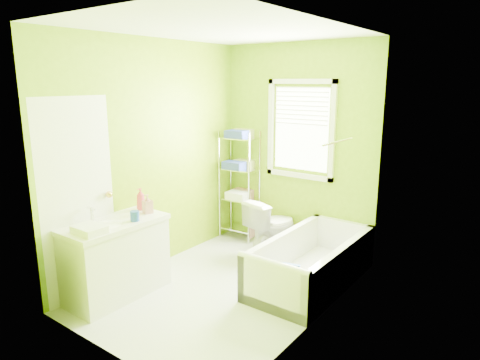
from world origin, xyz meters
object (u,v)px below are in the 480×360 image
Objects in this scene: wire_shelf_unit at (241,173)px; toilet at (272,226)px; vanity at (115,256)px; bathtub at (310,269)px.

toilet is at bearing -16.75° from wire_shelf_unit.
vanity is at bearing -90.73° from wire_shelf_unit.
bathtub is at bearing -25.78° from wire_shelf_unit.
bathtub is 0.97m from toilet.
toilet is 0.46× the size of wire_shelf_unit.
wire_shelf_unit reaches higher than vanity.
bathtub is 1.58× the size of vanity.
wire_shelf_unit is at bearing -3.90° from toilet.
toilet reaches higher than bathtub.
vanity is (-0.65, -1.89, 0.07)m from toilet.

